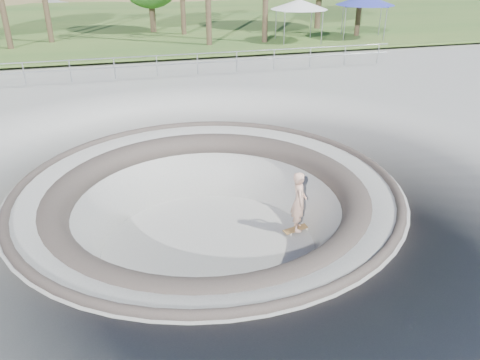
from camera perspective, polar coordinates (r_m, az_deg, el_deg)
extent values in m
plane|color=#A5A5A0|center=(12.57, -4.01, -0.67)|extent=(180.00, 180.00, 0.00)
torus|color=#A5A5A0|center=(13.58, -3.75, -8.23)|extent=(14.00, 14.00, 4.00)
cylinder|color=#A5A5A0|center=(13.56, -3.75, -8.06)|extent=(6.60, 6.60, 0.10)
torus|color=#4C443D|center=(12.58, -4.01, -0.75)|extent=(10.24, 10.24, 0.24)
torus|color=#4C443D|center=(12.78, -3.95, -2.47)|extent=(8.91, 8.91, 0.81)
cube|color=#365C25|center=(45.42, -13.17, 18.50)|extent=(180.00, 36.00, 0.12)
ellipsoid|color=brown|center=(73.02, -7.28, 15.12)|extent=(61.60, 44.00, 28.60)
ellipsoid|color=brown|center=(73.97, 15.73, 16.51)|extent=(42.00, 30.00, 19.50)
cylinder|color=#989DA1|center=(23.57, -10.19, 14.68)|extent=(25.00, 0.05, 0.05)
cylinder|color=#989DA1|center=(23.66, -10.10, 13.61)|extent=(25.00, 0.05, 0.05)
cube|color=olive|center=(14.18, 6.99, -5.88)|extent=(0.95, 0.48, 0.02)
cylinder|color=#AEADB2|center=(14.20, 6.98, -6.02)|extent=(0.09, 0.19, 0.04)
cylinder|color=#AEADB2|center=(14.20, 6.98, -6.02)|extent=(0.09, 0.19, 0.04)
cylinder|color=silver|center=(14.21, 6.98, -6.05)|extent=(0.08, 0.05, 0.07)
cylinder|color=silver|center=(14.21, 6.98, -6.05)|extent=(0.08, 0.05, 0.07)
cylinder|color=silver|center=(14.21, 6.98, -6.05)|extent=(0.08, 0.05, 0.07)
cylinder|color=silver|center=(14.21, 6.98, -6.05)|extent=(0.08, 0.05, 0.07)
imported|color=#DEAA8F|center=(13.72, 7.20, -2.56)|extent=(0.59, 0.76, 1.85)
cylinder|color=#989DA1|center=(31.17, 5.77, 17.78)|extent=(0.06, 0.06, 1.95)
cylinder|color=#989DA1|center=(32.12, 10.12, 17.77)|extent=(0.06, 0.06, 1.95)
cylinder|color=#989DA1|center=(33.48, 4.21, 18.40)|extent=(0.06, 0.06, 1.95)
cylinder|color=#989DA1|center=(34.37, 8.33, 18.40)|extent=(0.06, 0.06, 1.95)
cube|color=silver|center=(32.63, 7.22, 19.96)|extent=(2.95, 2.95, 0.08)
cone|color=silver|center=(32.60, 7.25, 20.50)|extent=(5.22, 5.22, 0.62)
cylinder|color=#989DA1|center=(33.31, 13.81, 17.83)|extent=(0.06, 0.06, 2.07)
cylinder|color=#989DA1|center=(34.63, 17.83, 17.65)|extent=(0.06, 0.06, 2.07)
cylinder|color=#989DA1|center=(35.63, 11.75, 18.51)|extent=(0.06, 0.06, 2.07)
cylinder|color=#989DA1|center=(36.86, 15.61, 18.36)|extent=(0.06, 0.06, 2.07)
cube|color=#2C35A2|center=(34.96, 14.97, 19.93)|extent=(3.70, 3.70, 0.08)
cone|color=#2C35A2|center=(34.93, 15.04, 20.47)|extent=(5.12, 5.12, 0.66)
cylinder|color=brown|center=(37.16, -10.73, 20.35)|extent=(0.44, 0.44, 4.17)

